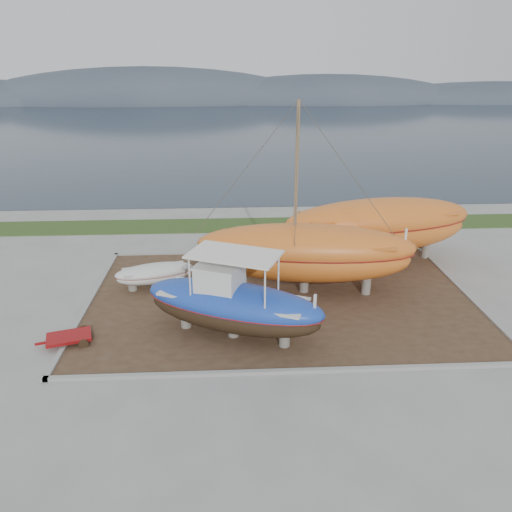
{
  "coord_description": "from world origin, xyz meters",
  "views": [
    {
      "loc": [
        -2.33,
        -17.51,
        10.8
      ],
      "look_at": [
        -1.2,
        4.0,
        2.26
      ],
      "focal_mm": 35.0,
      "sensor_mm": 36.0,
      "label": 1
    }
  ],
  "objects_px": {
    "white_dinghy": "(155,276)",
    "orange_bare_hull": "(378,232)",
    "blue_caique": "(233,296)",
    "orange_sailboat": "(307,202)",
    "red_trailer": "(69,339)"
  },
  "relations": [
    {
      "from": "white_dinghy",
      "to": "orange_sailboat",
      "type": "xyz_separation_m",
      "value": [
        7.4,
        -0.93,
        3.97
      ]
    },
    {
      "from": "white_dinghy",
      "to": "orange_bare_hull",
      "type": "distance_m",
      "value": 12.35
    },
    {
      "from": "blue_caique",
      "to": "white_dinghy",
      "type": "distance_m",
      "value": 6.45
    },
    {
      "from": "orange_sailboat",
      "to": "red_trailer",
      "type": "xyz_separation_m",
      "value": [
        -10.2,
        -4.24,
        -4.43
      ]
    },
    {
      "from": "blue_caique",
      "to": "white_dinghy",
      "type": "height_order",
      "value": "blue_caique"
    },
    {
      "from": "blue_caique",
      "to": "orange_bare_hull",
      "type": "distance_m",
      "value": 11.19
    },
    {
      "from": "white_dinghy",
      "to": "orange_bare_hull",
      "type": "relative_size",
      "value": 0.36
    },
    {
      "from": "white_dinghy",
      "to": "orange_sailboat",
      "type": "relative_size",
      "value": 0.37
    },
    {
      "from": "orange_bare_hull",
      "to": "blue_caique",
      "type": "bearing_deg",
      "value": -146.94
    },
    {
      "from": "orange_bare_hull",
      "to": "orange_sailboat",
      "type": "bearing_deg",
      "value": -152.12
    },
    {
      "from": "orange_sailboat",
      "to": "orange_bare_hull",
      "type": "bearing_deg",
      "value": 45.69
    },
    {
      "from": "white_dinghy",
      "to": "red_trailer",
      "type": "xyz_separation_m",
      "value": [
        -2.8,
        -5.16,
        -0.46
      ]
    },
    {
      "from": "red_trailer",
      "to": "orange_sailboat",
      "type": "bearing_deg",
      "value": 5.93
    },
    {
      "from": "orange_sailboat",
      "to": "blue_caique",
      "type": "bearing_deg",
      "value": -123.49
    },
    {
      "from": "orange_sailboat",
      "to": "orange_bare_hull",
      "type": "distance_m",
      "value": 6.48
    }
  ]
}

